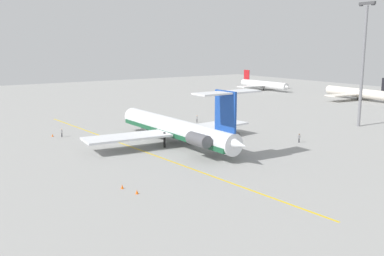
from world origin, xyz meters
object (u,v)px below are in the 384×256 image
object	(u,v)px
airliner_far_left	(265,85)
safety_cone_tail	(122,187)
main_jetliner	(178,129)
light_mast	(363,60)
ground_crew_starboard	(162,119)
ground_crew_portside	(299,137)
ground_crew_near_nose	(62,132)
safety_cone_wingtip	(137,192)
safety_cone_nose	(52,135)
airliner_mid_left	(356,93)
ground_crew_near_tail	(197,118)

from	to	relation	value
airliner_far_left	safety_cone_tail	distance (m)	132.86
main_jetliner	light_mast	size ratio (longest dim) A/B	1.41
airliner_far_left	light_mast	xyz separation A→B (m)	(72.37, -38.42, 12.99)
ground_crew_starboard	ground_crew_portside	bearing A→B (deg)	-2.22
ground_crew_near_nose	safety_cone_wingtip	distance (m)	40.44
ground_crew_starboard	safety_cone_tail	bearing A→B (deg)	-56.85
safety_cone_nose	light_mast	world-z (taller)	light_mast
airliner_far_left	light_mast	world-z (taller)	light_mast
airliner_far_left	airliner_mid_left	bearing A→B (deg)	4.87
safety_cone_wingtip	airliner_far_left	bearing A→B (deg)	129.76
airliner_mid_left	light_mast	size ratio (longest dim) A/B	0.97
airliner_far_left	safety_cone_tail	world-z (taller)	airliner_far_left
light_mast	airliner_mid_left	bearing A→B (deg)	126.55
main_jetliner	safety_cone_nose	world-z (taller)	main_jetliner
safety_cone_wingtip	airliner_mid_left	bearing A→B (deg)	112.79
ground_crew_near_tail	safety_cone_nose	size ratio (longest dim) A/B	3.26
airliner_far_left	airliner_mid_left	xyz separation A→B (m)	(40.65, 4.36, 0.09)
main_jetliner	safety_cone_wingtip	xyz separation A→B (m)	(20.44, -19.12, -2.90)
airliner_far_left	safety_cone_nose	world-z (taller)	airliner_far_left
light_mast	airliner_far_left	bearing A→B (deg)	152.04
ground_crew_starboard	safety_cone_tail	xyz separation A→B (m)	(40.03, -29.35, -0.79)
safety_cone_nose	safety_cone_tail	world-z (taller)	same
safety_cone_nose	safety_cone_tail	xyz separation A→B (m)	(38.81, -2.37, 0.00)
ground_crew_near_tail	safety_cone_wingtip	world-z (taller)	ground_crew_near_tail
ground_crew_near_nose	ground_crew_portside	bearing A→B (deg)	112.88
airliner_far_left	safety_cone_nose	xyz separation A→B (m)	(44.05, -101.47, -2.05)
airliner_far_left	ground_crew_portside	bearing A→B (deg)	-40.76
ground_crew_starboard	main_jetliner	bearing A→B (deg)	-43.59
airliner_mid_left	safety_cone_tail	size ratio (longest dim) A/B	49.92
main_jetliner	ground_crew_near_tail	world-z (taller)	main_jetliner
ground_crew_portside	safety_cone_tail	world-z (taller)	ground_crew_portside
safety_cone_nose	main_jetliner	bearing A→B (deg)	39.19
safety_cone_wingtip	safety_cone_tail	world-z (taller)	same
ground_crew_near_tail	main_jetliner	bearing A→B (deg)	-133.25
safety_cone_wingtip	safety_cone_tail	size ratio (longest dim) A/B	1.00
ground_crew_near_nose	main_jetliner	bearing A→B (deg)	101.87
airliner_far_left	ground_crew_starboard	size ratio (longest dim) A/B	15.67
ground_crew_near_nose	safety_cone_nose	world-z (taller)	ground_crew_near_nose
ground_crew_near_nose	safety_cone_wingtip	xyz separation A→B (m)	(40.30, -3.22, -0.85)
light_mast	main_jetliner	bearing A→B (deg)	-98.68
main_jetliner	ground_crew_portside	size ratio (longest dim) A/B	22.59
ground_crew_portside	safety_cone_tail	xyz separation A→B (m)	(6.16, -40.60, -0.84)
airliner_mid_left	airliner_far_left	bearing A→B (deg)	10.39
airliner_mid_left	ground_crew_near_nose	distance (m)	104.44
ground_crew_portside	ground_crew_starboard	world-z (taller)	ground_crew_portside
ground_crew_near_nose	ground_crew_near_tail	world-z (taller)	ground_crew_near_tail
ground_crew_near_tail	ground_crew_starboard	xyz separation A→B (m)	(-4.26, -7.49, -0.07)
ground_crew_near_tail	safety_cone_tail	xyz separation A→B (m)	(35.77, -36.84, -0.86)
airliner_mid_left	ground_crew_near_nose	xyz separation A→B (m)	(4.89, -104.32, -1.29)
main_jetliner	safety_cone_nose	bearing A→B (deg)	38.43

